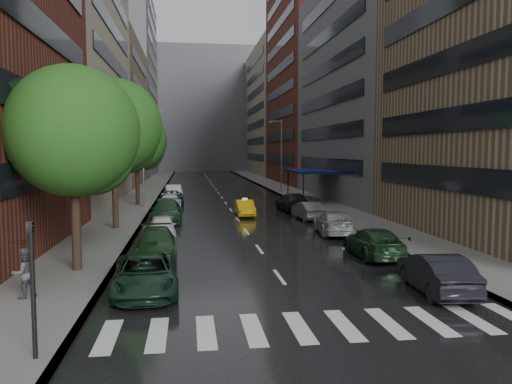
{
  "coord_description": "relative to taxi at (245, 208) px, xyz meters",
  "views": [
    {
      "loc": [
        -3.77,
        -16.32,
        5.32
      ],
      "look_at": [
        0.0,
        11.31,
        3.0
      ],
      "focal_mm": 35.0,
      "sensor_mm": 36.0,
      "label": 1
    }
  ],
  "objects": [
    {
      "name": "ground",
      "position": [
        -0.79,
        -23.83,
        -0.66
      ],
      "size": [
        220.0,
        220.0,
        0.0
      ],
      "primitive_type": "plane",
      "color": "gray",
      "rests_on": "ground"
    },
    {
      "name": "road",
      "position": [
        -0.79,
        26.17,
        -0.65
      ],
      "size": [
        14.0,
        140.0,
        0.01
      ],
      "primitive_type": "cube",
      "color": "black",
      "rests_on": "ground"
    },
    {
      "name": "sidewalk_left",
      "position": [
        -9.79,
        26.17,
        -0.58
      ],
      "size": [
        4.0,
        140.0,
        0.15
      ],
      "primitive_type": "cube",
      "color": "gray",
      "rests_on": "ground"
    },
    {
      "name": "sidewalk_right",
      "position": [
        8.21,
        26.17,
        -0.58
      ],
      "size": [
        4.0,
        140.0,
        0.15
      ],
      "primitive_type": "cube",
      "color": "gray",
      "rests_on": "ground"
    },
    {
      "name": "crosswalk",
      "position": [
        -0.59,
        -25.83,
        -0.64
      ],
      "size": [
        13.15,
        2.8,
        0.01
      ],
      "color": "silver",
      "rests_on": "ground"
    },
    {
      "name": "buildings_left",
      "position": [
        -15.79,
        34.95,
        15.33
      ],
      "size": [
        8.0,
        108.0,
        38.0
      ],
      "color": "maroon",
      "rests_on": "ground"
    },
    {
      "name": "buildings_right",
      "position": [
        14.21,
        32.87,
        14.38
      ],
      "size": [
        8.05,
        109.1,
        36.0
      ],
      "color": "#937A5B",
      "rests_on": "ground"
    },
    {
      "name": "building_far",
      "position": [
        -0.79,
        94.17,
        15.34
      ],
      "size": [
        40.0,
        14.0,
        32.0
      ],
      "primitive_type": "cube",
      "color": "slate",
      "rests_on": "ground"
    },
    {
      "name": "tree_near",
      "position": [
        -9.39,
        -17.93,
        5.47
      ],
      "size": [
        5.62,
        5.62,
        8.96
      ],
      "color": "#382619",
      "rests_on": "ground"
    },
    {
      "name": "tree_mid",
      "position": [
        -9.39,
        -6.12,
        6.25
      ],
      "size": [
        6.32,
        6.32,
        10.08
      ],
      "color": "#382619",
      "rests_on": "ground"
    },
    {
      "name": "tree_far",
      "position": [
        -9.39,
        8.65,
        5.57
      ],
      "size": [
        5.71,
        5.71,
        9.09
      ],
      "color": "#382619",
      "rests_on": "ground"
    },
    {
      "name": "taxi",
      "position": [
        0.0,
        0.0,
        0.0
      ],
      "size": [
        1.39,
        3.98,
        1.31
      ],
      "primitive_type": "imported",
      "rotation": [
        0.0,
        0.0,
        -0.0
      ],
      "color": "#E0A50B",
      "rests_on": "ground"
    },
    {
      "name": "parked_cars_left",
      "position": [
        -6.19,
        -3.17,
        0.07
      ],
      "size": [
        2.62,
        42.1,
        1.58
      ],
      "color": "#153020",
      "rests_on": "ground"
    },
    {
      "name": "parked_cars_right",
      "position": [
        4.61,
        -9.04,
        0.09
      ],
      "size": [
        2.61,
        30.98,
        1.55
      ],
      "color": "black",
      "rests_on": "ground"
    },
    {
      "name": "ped_black_umbrella",
      "position": [
        -10.31,
        -22.04,
        0.72
      ],
      "size": [
        1.09,
        1.07,
        2.09
      ],
      "color": "#47474C",
      "rests_on": "sidewalk_left"
    },
    {
      "name": "traffic_light",
      "position": [
        -8.39,
        -27.47,
        1.57
      ],
      "size": [
        0.18,
        0.15,
        3.45
      ],
      "color": "black",
      "rests_on": "sidewalk_left"
    },
    {
      "name": "street_lamp_left",
      "position": [
        -8.51,
        6.17,
        4.23
      ],
      "size": [
        1.74,
        0.22,
        9.0
      ],
      "color": "gray",
      "rests_on": "sidewalk_left"
    },
    {
      "name": "street_lamp_right",
      "position": [
        6.93,
        21.17,
        4.23
      ],
      "size": [
        1.74,
        0.22,
        9.0
      ],
      "color": "gray",
      "rests_on": "sidewalk_right"
    },
    {
      "name": "awning",
      "position": [
        8.2,
        11.17,
        2.48
      ],
      "size": [
        4.0,
        8.0,
        3.12
      ],
      "color": "navy",
      "rests_on": "sidewalk_right"
    }
  ]
}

